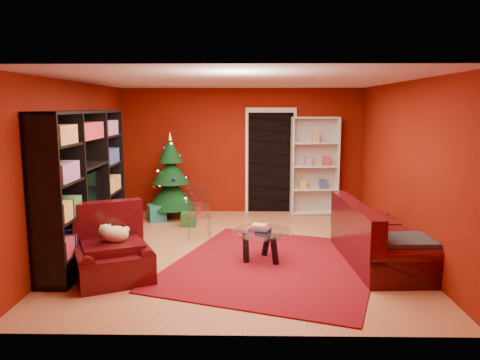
{
  "coord_description": "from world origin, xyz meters",
  "views": [
    {
      "loc": [
        0.13,
        -7.04,
        2.22
      ],
      "look_at": [
        0.0,
        0.4,
        1.05
      ],
      "focal_mm": 35.0,
      "sensor_mm": 36.0,
      "label": 1
    }
  ],
  "objects_px": {
    "sofa": "(381,233)",
    "gift_box_green": "(189,219)",
    "dog": "(116,234)",
    "gift_box_teal": "(157,213)",
    "coffee_table": "(262,246)",
    "rug": "(274,264)",
    "gift_box_red": "(195,208)",
    "christmas_tree": "(171,176)",
    "armchair": "(113,250)",
    "media_unit": "(85,185)",
    "acrylic_chair": "(199,215)",
    "white_bookshelf": "(315,166)"
  },
  "relations": [
    {
      "from": "rug",
      "to": "media_unit",
      "type": "bearing_deg",
      "value": 172.14
    },
    {
      "from": "christmas_tree",
      "to": "armchair",
      "type": "relative_size",
      "value": 1.73
    },
    {
      "from": "gift_box_teal",
      "to": "white_bookshelf",
      "type": "xyz_separation_m",
      "value": [
        3.17,
        0.69,
        0.84
      ]
    },
    {
      "from": "media_unit",
      "to": "christmas_tree",
      "type": "xyz_separation_m",
      "value": [
        0.86,
        2.44,
        -0.24
      ]
    },
    {
      "from": "gift_box_green",
      "to": "acrylic_chair",
      "type": "height_order",
      "value": "acrylic_chair"
    },
    {
      "from": "coffee_table",
      "to": "acrylic_chair",
      "type": "relative_size",
      "value": 1.09
    },
    {
      "from": "white_bookshelf",
      "to": "dog",
      "type": "xyz_separation_m",
      "value": [
        -3.09,
        -3.77,
        -0.42
      ]
    },
    {
      "from": "media_unit",
      "to": "gift_box_red",
      "type": "height_order",
      "value": "media_unit"
    },
    {
      "from": "gift_box_teal",
      "to": "sofa",
      "type": "xyz_separation_m",
      "value": [
        3.68,
        -2.44,
        0.29
      ]
    },
    {
      "from": "gift_box_red",
      "to": "acrylic_chair",
      "type": "relative_size",
      "value": 0.27
    },
    {
      "from": "armchair",
      "to": "sofa",
      "type": "distance_m",
      "value": 3.7
    },
    {
      "from": "rug",
      "to": "christmas_tree",
      "type": "bearing_deg",
      "value": 124.17
    },
    {
      "from": "gift_box_green",
      "to": "gift_box_red",
      "type": "xyz_separation_m",
      "value": [
        -0.01,
        1.08,
        -0.02
      ]
    },
    {
      "from": "gift_box_green",
      "to": "dog",
      "type": "relative_size",
      "value": 0.66
    },
    {
      "from": "gift_box_teal",
      "to": "acrylic_chair",
      "type": "height_order",
      "value": "acrylic_chair"
    },
    {
      "from": "sofa",
      "to": "coffee_table",
      "type": "bearing_deg",
      "value": 85.77
    },
    {
      "from": "coffee_table",
      "to": "media_unit",
      "type": "bearing_deg",
      "value": 174.98
    },
    {
      "from": "christmas_tree",
      "to": "sofa",
      "type": "distance_m",
      "value": 4.39
    },
    {
      "from": "armchair",
      "to": "coffee_table",
      "type": "distance_m",
      "value": 2.09
    },
    {
      "from": "sofa",
      "to": "acrylic_chair",
      "type": "xyz_separation_m",
      "value": [
        -2.72,
        1.23,
        -0.04
      ]
    },
    {
      "from": "rug",
      "to": "gift_box_red",
      "type": "distance_m",
      "value": 3.57
    },
    {
      "from": "rug",
      "to": "gift_box_teal",
      "type": "relative_size",
      "value": 9.85
    },
    {
      "from": "gift_box_green",
      "to": "gift_box_red",
      "type": "distance_m",
      "value": 1.08
    },
    {
      "from": "media_unit",
      "to": "gift_box_green",
      "type": "distance_m",
      "value": 2.39
    },
    {
      "from": "media_unit",
      "to": "coffee_table",
      "type": "bearing_deg",
      "value": -5.08
    },
    {
      "from": "acrylic_chair",
      "to": "christmas_tree",
      "type": "bearing_deg",
      "value": 106.17
    },
    {
      "from": "gift_box_teal",
      "to": "coffee_table",
      "type": "xyz_separation_m",
      "value": [
        2.0,
        -2.4,
        0.07
      ]
    },
    {
      "from": "gift_box_green",
      "to": "christmas_tree",
      "type": "bearing_deg",
      "value": 123.02
    },
    {
      "from": "gift_box_teal",
      "to": "white_bookshelf",
      "type": "height_order",
      "value": "white_bookshelf"
    },
    {
      "from": "white_bookshelf",
      "to": "sofa",
      "type": "height_order",
      "value": "white_bookshelf"
    },
    {
      "from": "armchair",
      "to": "sofa",
      "type": "relative_size",
      "value": 0.48
    },
    {
      "from": "sofa",
      "to": "gift_box_green",
      "type": "bearing_deg",
      "value": 52.8
    },
    {
      "from": "sofa",
      "to": "media_unit",
      "type": "bearing_deg",
      "value": 83.49
    },
    {
      "from": "dog",
      "to": "sofa",
      "type": "height_order",
      "value": "sofa"
    },
    {
      "from": "white_bookshelf",
      "to": "sofa",
      "type": "distance_m",
      "value": 3.22
    },
    {
      "from": "media_unit",
      "to": "white_bookshelf",
      "type": "bearing_deg",
      "value": 37.05
    },
    {
      "from": "christmas_tree",
      "to": "dog",
      "type": "height_order",
      "value": "christmas_tree"
    },
    {
      "from": "media_unit",
      "to": "acrylic_chair",
      "type": "distance_m",
      "value": 1.96
    },
    {
      "from": "white_bookshelf",
      "to": "rug",
      "type": "bearing_deg",
      "value": -110.04
    },
    {
      "from": "dog",
      "to": "coffee_table",
      "type": "xyz_separation_m",
      "value": [
        1.92,
        0.68,
        -0.35
      ]
    },
    {
      "from": "gift_box_red",
      "to": "white_bookshelf",
      "type": "relative_size",
      "value": 0.11
    },
    {
      "from": "media_unit",
      "to": "sofa",
      "type": "xyz_separation_m",
      "value": [
        4.29,
        -0.27,
        -0.64
      ]
    },
    {
      "from": "white_bookshelf",
      "to": "dog",
      "type": "height_order",
      "value": "white_bookshelf"
    },
    {
      "from": "gift_box_red",
      "to": "rug",
      "type": "bearing_deg",
      "value": -65.24
    },
    {
      "from": "armchair",
      "to": "white_bookshelf",
      "type": "bearing_deg",
      "value": 25.95
    },
    {
      "from": "media_unit",
      "to": "gift_box_red",
      "type": "xyz_separation_m",
      "value": [
        1.28,
        2.86,
        -0.97
      ]
    },
    {
      "from": "gift_box_teal",
      "to": "sofa",
      "type": "height_order",
      "value": "sofa"
    },
    {
      "from": "armchair",
      "to": "acrylic_chair",
      "type": "distance_m",
      "value": 2.14
    },
    {
      "from": "gift_box_teal",
      "to": "coffee_table",
      "type": "bearing_deg",
      "value": -50.2
    },
    {
      "from": "dog",
      "to": "gift_box_red",
      "type": "bearing_deg",
      "value": 56.11
    }
  ]
}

